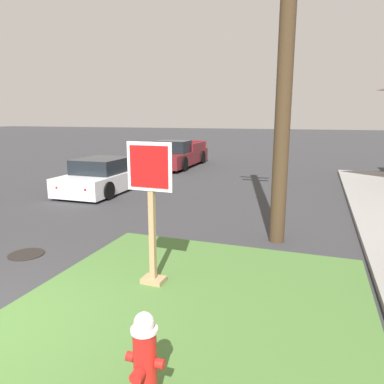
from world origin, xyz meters
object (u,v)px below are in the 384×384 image
(utility_pole, at_px, (288,17))
(stop_sign, at_px, (151,216))
(pickup_truck_maroon, at_px, (177,156))
(parked_sedan_white, at_px, (105,177))
(manhole_cover, at_px, (26,254))
(fire_hydrant, at_px, (145,361))

(utility_pole, bearing_deg, stop_sign, -119.57)
(stop_sign, relative_size, pickup_truck_maroon, 0.42)
(stop_sign, distance_m, parked_sedan_white, 8.24)
(manhole_cover, relative_size, utility_pole, 0.08)
(parked_sedan_white, xyz_separation_m, utility_pole, (6.70, -3.55, 4.12))
(fire_hydrant, height_order, stop_sign, stop_sign)
(stop_sign, height_order, pickup_truck_maroon, stop_sign)
(manhole_cover, relative_size, pickup_truck_maroon, 0.13)
(pickup_truck_maroon, bearing_deg, parked_sedan_white, -90.62)
(parked_sedan_white, height_order, pickup_truck_maroon, pickup_truck_maroon)
(stop_sign, bearing_deg, pickup_truck_maroon, 109.99)
(stop_sign, distance_m, utility_pole, 4.82)
(fire_hydrant, relative_size, manhole_cover, 1.33)
(fire_hydrant, height_order, manhole_cover, fire_hydrant)
(manhole_cover, relative_size, parked_sedan_white, 0.17)
(fire_hydrant, relative_size, parked_sedan_white, 0.22)
(pickup_truck_maroon, bearing_deg, utility_pole, -58.25)
(manhole_cover, bearing_deg, stop_sign, -8.19)
(parked_sedan_white, height_order, utility_pole, utility_pole)
(stop_sign, distance_m, manhole_cover, 3.30)
(fire_hydrant, xyz_separation_m, utility_pole, (0.65, 5.23, 4.15))
(stop_sign, relative_size, parked_sedan_white, 0.54)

